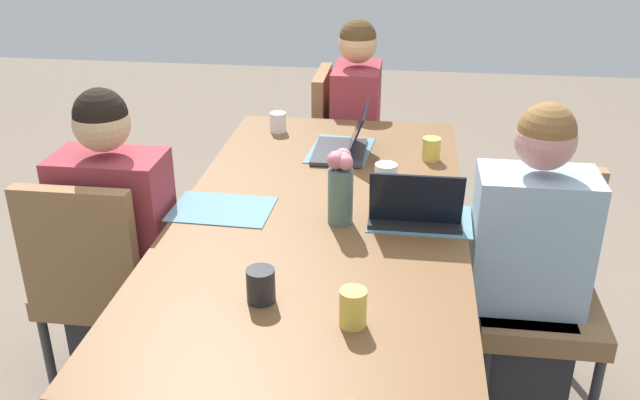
{
  "coord_description": "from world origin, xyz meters",
  "views": [
    {
      "loc": [
        -2.23,
        -0.29,
        1.85
      ],
      "look_at": [
        0.0,
        0.0,
        0.8
      ],
      "focal_mm": 39.18,
      "sensor_mm": 36.0,
      "label": 1
    }
  ],
  "objects_px": {
    "coffee_mug_centre_left": "(261,285)",
    "coffee_mug_near_right": "(278,122)",
    "person_near_left_near": "(525,283)",
    "person_far_left_far": "(120,260)",
    "coffee_mug_near_left": "(353,308)",
    "coffee_mug_centre_right": "(386,177)",
    "dining_table": "(320,230)",
    "coffee_mug_far_left": "(431,149)",
    "chair_head_right_left_mid": "(343,144)",
    "person_head_right_left_mid": "(355,143)",
    "flower_vase": "(341,183)",
    "chair_near_left_near": "(538,280)",
    "laptop_head_right_left_mid": "(345,145)",
    "chair_far_left_far": "(98,275)",
    "laptop_near_left_near": "(415,211)"
  },
  "relations": [
    {
      "from": "dining_table",
      "to": "flower_vase",
      "type": "xyz_separation_m",
      "value": [
        -0.06,
        -0.08,
        0.22
      ]
    },
    {
      "from": "dining_table",
      "to": "coffee_mug_far_left",
      "type": "height_order",
      "value": "coffee_mug_far_left"
    },
    {
      "from": "laptop_near_left_near",
      "to": "laptop_head_right_left_mid",
      "type": "relative_size",
      "value": 1.0
    },
    {
      "from": "flower_vase",
      "to": "coffee_mug_near_left",
      "type": "bearing_deg",
      "value": -170.88
    },
    {
      "from": "person_near_left_near",
      "to": "coffee_mug_near_right",
      "type": "xyz_separation_m",
      "value": [
        0.86,
        1.05,
        0.27
      ]
    },
    {
      "from": "chair_far_left_far",
      "to": "coffee_mug_centre_right",
      "type": "distance_m",
      "value": 1.14
    },
    {
      "from": "chair_head_right_left_mid",
      "to": "coffee_mug_far_left",
      "type": "relative_size",
      "value": 9.31
    },
    {
      "from": "person_far_left_far",
      "to": "laptop_head_right_left_mid",
      "type": "bearing_deg",
      "value": -51.36
    },
    {
      "from": "person_near_left_near",
      "to": "coffee_mug_near_right",
      "type": "bearing_deg",
      "value": 50.7
    },
    {
      "from": "chair_near_left_near",
      "to": "person_far_left_far",
      "type": "xyz_separation_m",
      "value": [
        -0.1,
        1.56,
        0.03
      ]
    },
    {
      "from": "flower_vase",
      "to": "coffee_mug_centre_left",
      "type": "relative_size",
      "value": 2.62
    },
    {
      "from": "chair_near_left_near",
      "to": "person_far_left_far",
      "type": "height_order",
      "value": "person_far_left_far"
    },
    {
      "from": "dining_table",
      "to": "laptop_head_right_left_mid",
      "type": "xyz_separation_m",
      "value": [
        0.59,
        -0.03,
        0.12
      ]
    },
    {
      "from": "person_head_right_left_mid",
      "to": "chair_far_left_far",
      "type": "xyz_separation_m",
      "value": [
        -1.46,
        0.84,
        -0.03
      ]
    },
    {
      "from": "chair_near_left_near",
      "to": "chair_head_right_left_mid",
      "type": "relative_size",
      "value": 1.0
    },
    {
      "from": "chair_near_left_near",
      "to": "coffee_mug_centre_right",
      "type": "height_order",
      "value": "chair_near_left_near"
    },
    {
      "from": "person_far_left_far",
      "to": "coffee_mug_near_right",
      "type": "relative_size",
      "value": 13.01
    },
    {
      "from": "person_head_right_left_mid",
      "to": "coffee_mug_near_left",
      "type": "height_order",
      "value": "person_head_right_left_mid"
    },
    {
      "from": "coffee_mug_near_right",
      "to": "coffee_mug_centre_right",
      "type": "bearing_deg",
      "value": -138.77
    },
    {
      "from": "person_head_right_left_mid",
      "to": "chair_far_left_far",
      "type": "distance_m",
      "value": 1.68
    },
    {
      "from": "laptop_head_right_left_mid",
      "to": "person_head_right_left_mid",
      "type": "bearing_deg",
      "value": 0.91
    },
    {
      "from": "person_head_right_left_mid",
      "to": "person_far_left_far",
      "type": "bearing_deg",
      "value": 150.61
    },
    {
      "from": "chair_far_left_far",
      "to": "flower_vase",
      "type": "bearing_deg",
      "value": -86.4
    },
    {
      "from": "coffee_mug_centre_left",
      "to": "coffee_mug_centre_right",
      "type": "height_order",
      "value": "coffee_mug_centre_right"
    },
    {
      "from": "person_head_right_left_mid",
      "to": "laptop_near_left_near",
      "type": "bearing_deg",
      "value": -166.94
    },
    {
      "from": "coffee_mug_centre_right",
      "to": "dining_table",
      "type": "bearing_deg",
      "value": 136.53
    },
    {
      "from": "chair_head_right_left_mid",
      "to": "chair_near_left_near",
      "type": "bearing_deg",
      "value": -147.38
    },
    {
      "from": "chair_far_left_far",
      "to": "coffee_mug_centre_right",
      "type": "xyz_separation_m",
      "value": [
        0.35,
        -1.04,
        0.3
      ]
    },
    {
      "from": "coffee_mug_centre_left",
      "to": "dining_table",
      "type": "bearing_deg",
      "value": -8.83
    },
    {
      "from": "dining_table",
      "to": "coffee_mug_near_right",
      "type": "distance_m",
      "value": 0.91
    },
    {
      "from": "chair_far_left_far",
      "to": "coffee_mug_near_right",
      "type": "bearing_deg",
      "value": -27.89
    },
    {
      "from": "laptop_near_left_near",
      "to": "coffee_mug_near_left",
      "type": "height_order",
      "value": "laptop_near_left_near"
    },
    {
      "from": "dining_table",
      "to": "coffee_mug_far_left",
      "type": "distance_m",
      "value": 0.71
    },
    {
      "from": "chair_far_left_far",
      "to": "person_far_left_far",
      "type": "height_order",
      "value": "person_far_left_far"
    },
    {
      "from": "coffee_mug_near_right",
      "to": "chair_near_left_near",
      "type": "bearing_deg",
      "value": -125.26
    },
    {
      "from": "person_near_left_near",
      "to": "person_far_left_far",
      "type": "xyz_separation_m",
      "value": [
        -0.03,
        1.5,
        0.0
      ]
    },
    {
      "from": "person_near_left_near",
      "to": "coffee_mug_near_left",
      "type": "height_order",
      "value": "person_near_left_near"
    },
    {
      "from": "person_near_left_near",
      "to": "person_far_left_far",
      "type": "bearing_deg",
      "value": 91.01
    },
    {
      "from": "chair_near_left_near",
      "to": "chair_far_left_far",
      "type": "height_order",
      "value": "same"
    },
    {
      "from": "person_head_right_left_mid",
      "to": "coffee_mug_far_left",
      "type": "bearing_deg",
      "value": -153.48
    },
    {
      "from": "laptop_head_right_left_mid",
      "to": "coffee_mug_near_left",
      "type": "xyz_separation_m",
      "value": [
        -1.26,
        -0.15,
        0.01
      ]
    },
    {
      "from": "chair_head_right_left_mid",
      "to": "person_head_right_left_mid",
      "type": "bearing_deg",
      "value": -128.76
    },
    {
      "from": "flower_vase",
      "to": "dining_table",
      "type": "bearing_deg",
      "value": 51.29
    },
    {
      "from": "coffee_mug_near_left",
      "to": "coffee_mug_centre_right",
      "type": "height_order",
      "value": "coffee_mug_near_left"
    },
    {
      "from": "person_head_right_left_mid",
      "to": "coffee_mug_centre_right",
      "type": "height_order",
      "value": "person_head_right_left_mid"
    },
    {
      "from": "coffee_mug_centre_left",
      "to": "coffee_mug_near_right",
      "type": "bearing_deg",
      "value": 8.69
    },
    {
      "from": "chair_far_left_far",
      "to": "coffee_mug_centre_left",
      "type": "bearing_deg",
      "value": -122.7
    },
    {
      "from": "chair_near_left_near",
      "to": "coffee_mug_near_right",
      "type": "bearing_deg",
      "value": 54.74
    },
    {
      "from": "chair_near_left_near",
      "to": "chair_head_right_left_mid",
      "type": "distance_m",
      "value": 1.59
    },
    {
      "from": "chair_near_left_near",
      "to": "coffee_mug_far_left",
      "type": "distance_m",
      "value": 0.72
    }
  ]
}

